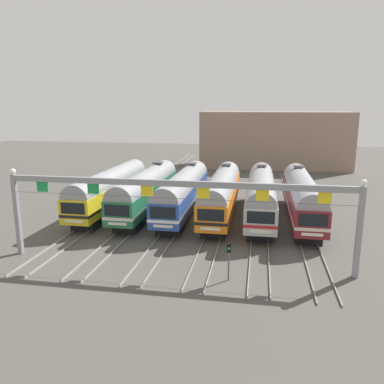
{
  "coord_description": "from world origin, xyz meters",
  "views": [
    {
      "loc": [
        5.96,
        -39.86,
        11.69
      ],
      "look_at": [
        -0.87,
        -1.37,
        2.89
      ],
      "focal_mm": 35.78,
      "sensor_mm": 36.0,
      "label": 1
    }
  ],
  "objects": [
    {
      "name": "commuter_train_stainless",
      "position": [
        6.26,
        -0.0,
        2.69
      ],
      "size": [
        2.88,
        18.06,
        5.05
      ],
      "color": "#B2B5BA",
      "rests_on": "ground"
    },
    {
      "name": "ground_plane",
      "position": [
        0.0,
        0.0,
        0.0
      ],
      "size": [
        160.0,
        160.0,
        0.0
      ],
      "primitive_type": "plane",
      "color": "#4C4944"
    },
    {
      "name": "catenary_gantry",
      "position": [
        -0.0,
        -13.5,
        5.36
      ],
      "size": [
        26.11,
        0.44,
        6.97
      ],
      "color": "gray",
      "rests_on": "ground"
    },
    {
      "name": "track_bed",
      "position": [
        0.0,
        17.0,
        0.07
      ],
      "size": [
        22.38,
        70.0,
        0.15
      ],
      "color": "gray",
      "rests_on": "ground"
    },
    {
      "name": "commuter_train_green",
      "position": [
        -6.26,
        -0.0,
        2.69
      ],
      "size": [
        2.88,
        18.06,
        5.05
      ],
      "color": "#236B42",
      "rests_on": "ground"
    },
    {
      "name": "commuter_train_blue",
      "position": [
        -2.09,
        -0.0,
        2.69
      ],
      "size": [
        2.88,
        18.06,
        5.05
      ],
      "color": "#284C9E",
      "rests_on": "ground"
    },
    {
      "name": "maintenance_building",
      "position": [
        8.72,
        36.31,
        5.32
      ],
      "size": [
        28.02,
        10.0,
        10.63
      ],
      "primitive_type": "cube",
      "color": "gray",
      "rests_on": "ground"
    },
    {
      "name": "commuter_train_yellow",
      "position": [
        -10.44,
        -0.01,
        2.69
      ],
      "size": [
        2.88,
        18.06,
        4.77
      ],
      "color": "gold",
      "rests_on": "ground"
    },
    {
      "name": "commuter_train_orange",
      "position": [
        2.09,
        -0.0,
        2.69
      ],
      "size": [
        2.88,
        18.06,
        5.05
      ],
      "color": "orange",
      "rests_on": "ground"
    },
    {
      "name": "yard_signal_mast",
      "position": [
        4.17,
        -15.49,
        1.89
      ],
      "size": [
        0.28,
        0.35,
        2.7
      ],
      "color": "#59595E",
      "rests_on": "ground"
    },
    {
      "name": "commuter_train_maroon",
      "position": [
        10.44,
        -0.0,
        2.69
      ],
      "size": [
        2.88,
        18.06,
        5.05
      ],
      "color": "maroon",
      "rests_on": "ground"
    }
  ]
}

